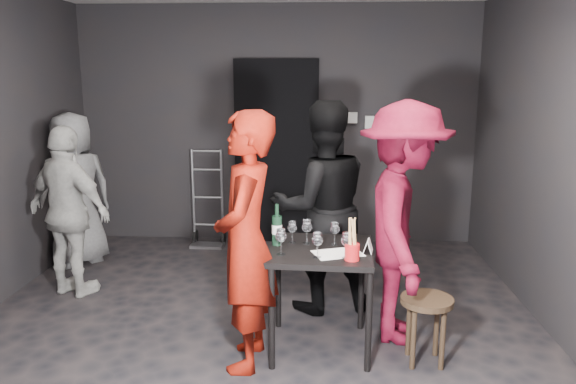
# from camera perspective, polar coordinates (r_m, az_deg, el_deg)

# --- Properties ---
(floor) EXTENTS (4.50, 5.00, 0.02)m
(floor) POSITION_cam_1_polar(r_m,az_deg,el_deg) (4.41, -3.46, -14.23)
(floor) COLOR black
(floor) RESTS_ON ground
(wall_back) EXTENTS (4.50, 0.04, 2.70)m
(wall_back) POSITION_cam_1_polar(r_m,az_deg,el_deg) (6.47, -1.13, 6.75)
(wall_back) COLOR black
(wall_back) RESTS_ON ground
(wall_front) EXTENTS (4.50, 0.04, 2.70)m
(wall_front) POSITION_cam_1_polar(r_m,az_deg,el_deg) (1.62, -14.14, -10.37)
(wall_front) COLOR black
(wall_front) RESTS_ON ground
(wall_right) EXTENTS (0.04, 5.00, 2.70)m
(wall_right) POSITION_cam_1_polar(r_m,az_deg,el_deg) (4.36, 27.19, 2.76)
(wall_right) COLOR black
(wall_right) RESTS_ON ground
(doorway) EXTENTS (0.95, 0.10, 2.10)m
(doorway) POSITION_cam_1_polar(r_m,az_deg,el_deg) (6.45, -1.16, 4.04)
(doorway) COLOR black
(doorway) RESTS_ON ground
(wallbox_upper) EXTENTS (0.12, 0.06, 0.12)m
(wallbox_upper) POSITION_cam_1_polar(r_m,az_deg,el_deg) (6.41, 6.50, 7.52)
(wallbox_upper) COLOR #B7B7B2
(wallbox_upper) RESTS_ON wall_back
(wallbox_lower) EXTENTS (0.10, 0.06, 0.14)m
(wallbox_lower) POSITION_cam_1_polar(r_m,az_deg,el_deg) (6.43, 8.28, 7.04)
(wallbox_lower) COLOR #B7B7B2
(wallbox_lower) RESTS_ON wall_back
(hand_truck) EXTENTS (0.37, 0.32, 1.10)m
(hand_truck) POSITION_cam_1_polar(r_m,az_deg,el_deg) (6.52, -8.13, -3.57)
(hand_truck) COLOR #B2B2B7
(hand_truck) RESTS_ON floor
(tasting_table) EXTENTS (0.72, 0.72, 0.75)m
(tasting_table) POSITION_cam_1_polar(r_m,az_deg,el_deg) (3.98, 3.30, -7.06)
(tasting_table) COLOR black
(tasting_table) RESTS_ON floor
(stool) EXTENTS (0.36, 0.36, 0.47)m
(stool) POSITION_cam_1_polar(r_m,az_deg,el_deg) (3.99, 13.89, -11.62)
(stool) COLOR black
(stool) RESTS_ON floor
(server_red) EXTENTS (0.49, 0.74, 1.99)m
(server_red) POSITION_cam_1_polar(r_m,az_deg,el_deg) (3.68, -4.33, -3.12)
(server_red) COLOR maroon
(server_red) RESTS_ON floor
(woman_black) EXTENTS (1.08, 0.76, 2.02)m
(woman_black) POSITION_cam_1_polar(r_m,az_deg,el_deg) (4.57, 3.48, 0.11)
(woman_black) COLOR black
(woman_black) RESTS_ON floor
(man_maroon) EXTENTS (0.75, 1.40, 2.09)m
(man_maroon) POSITION_cam_1_polar(r_m,az_deg,el_deg) (4.12, 11.75, -0.98)
(man_maroon) COLOR maroon
(man_maroon) RESTS_ON floor
(bystander_cream) EXTENTS (0.99, 0.74, 1.53)m
(bystander_cream) POSITION_cam_1_polar(r_m,az_deg,el_deg) (5.26, -21.34, -1.82)
(bystander_cream) COLOR beige
(bystander_cream) RESTS_ON floor
(bystander_grey) EXTENTS (0.88, 0.88, 1.64)m
(bystander_grey) POSITION_cam_1_polar(r_m,az_deg,el_deg) (6.09, -20.87, 0.56)
(bystander_grey) COLOR slate
(bystander_grey) RESTS_ON floor
(tasting_mat) EXTENTS (0.37, 0.31, 0.00)m
(tasting_mat) POSITION_cam_1_polar(r_m,az_deg,el_deg) (3.84, 5.09, -6.23)
(tasting_mat) COLOR white
(tasting_mat) RESTS_ON tasting_table
(wine_glass_a) EXTENTS (0.08, 0.08, 0.20)m
(wine_glass_a) POSITION_cam_1_polar(r_m,az_deg,el_deg) (3.77, -0.72, -4.94)
(wine_glass_a) COLOR white
(wine_glass_a) RESTS_ON tasting_table
(wine_glass_b) EXTENTS (0.08, 0.08, 0.18)m
(wine_glass_b) POSITION_cam_1_polar(r_m,az_deg,el_deg) (4.03, 0.43, -4.00)
(wine_glass_b) COLOR white
(wine_glass_b) RESTS_ON tasting_table
(wine_glass_c) EXTENTS (0.09, 0.09, 0.20)m
(wine_glass_c) POSITION_cam_1_polar(r_m,az_deg,el_deg) (4.01, 1.93, -3.94)
(wine_glass_c) COLOR white
(wine_glass_c) RESTS_ON tasting_table
(wine_glass_d) EXTENTS (0.08, 0.08, 0.19)m
(wine_glass_d) POSITION_cam_1_polar(r_m,az_deg,el_deg) (3.72, 3.01, -5.28)
(wine_glass_d) COLOR white
(wine_glass_d) RESTS_ON tasting_table
(wine_glass_e) EXTENTS (0.08, 0.08, 0.20)m
(wine_glass_e) POSITION_cam_1_polar(r_m,az_deg,el_deg) (3.72, 5.96, -5.31)
(wine_glass_e) COLOR white
(wine_glass_e) RESTS_ON tasting_table
(wine_glass_f) EXTENTS (0.07, 0.07, 0.18)m
(wine_glass_f) POSITION_cam_1_polar(r_m,az_deg,el_deg) (4.01, 4.77, -4.13)
(wine_glass_f) COLOR white
(wine_glass_f) RESTS_ON tasting_table
(wine_bottle) EXTENTS (0.07, 0.07, 0.30)m
(wine_bottle) POSITION_cam_1_polar(r_m,az_deg,el_deg) (3.99, -1.13, -3.81)
(wine_bottle) COLOR black
(wine_bottle) RESTS_ON tasting_table
(breadstick_cup) EXTENTS (0.10, 0.10, 0.30)m
(breadstick_cup) POSITION_cam_1_polar(r_m,az_deg,el_deg) (3.69, 6.56, -4.85)
(breadstick_cup) COLOR red
(breadstick_cup) RESTS_ON tasting_table
(reserved_card) EXTENTS (0.09, 0.13, 0.09)m
(reserved_card) POSITION_cam_1_polar(r_m,az_deg,el_deg) (3.88, 7.94, -5.44)
(reserved_card) COLOR white
(reserved_card) RESTS_ON tasting_table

